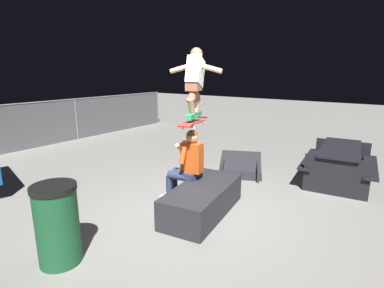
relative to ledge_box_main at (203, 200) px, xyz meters
name	(u,v)px	position (x,y,z in m)	size (l,w,h in m)	color
ground_plane	(198,209)	(0.05, 0.14, -0.23)	(40.00, 40.00, 0.00)	gray
ledge_box_main	(203,200)	(0.00, 0.00, 0.00)	(1.67, 0.72, 0.46)	#28282D
person_sitting_on_ledge	(186,163)	(0.17, 0.45, 0.48)	(0.60, 0.78, 1.30)	#2D3856
skateboard	(194,122)	(0.31, 0.39, 1.17)	(1.03, 0.51, 0.13)	#B72D2D
skater_airborne	(195,80)	(0.36, 0.41, 1.86)	(0.63, 0.87, 1.12)	#2D9E66
kicker_ramp	(240,168)	(2.26, 0.47, -0.16)	(1.54, 1.38, 0.41)	#28282D
picnic_table_back	(340,159)	(2.76, -1.48, 0.27)	(1.83, 1.52, 0.75)	black
trash_bin	(57,224)	(-2.04, 0.68, 0.26)	(0.51, 0.51, 0.98)	#19512D
fence_back	(13,127)	(0.05, 6.40, 0.49)	(12.05, 0.05, 1.35)	slate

